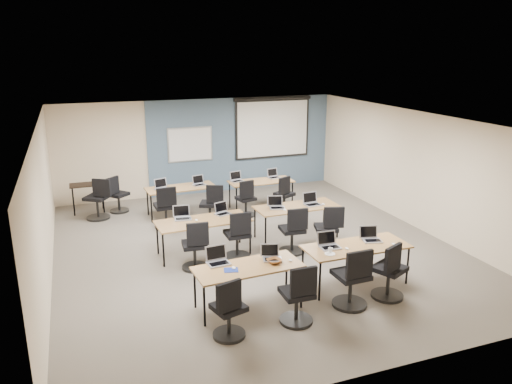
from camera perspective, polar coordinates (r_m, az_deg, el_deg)
name	(u,v)px	position (r m, az deg, el deg)	size (l,w,h in m)	color
floor	(255,248)	(10.62, -0.14, -6.40)	(8.00, 9.00, 0.02)	#6B6354
ceiling	(255,120)	(9.90, -0.15, 8.19)	(8.00, 9.00, 0.02)	white
wall_back	(200,147)	(14.37, -6.42, 5.16)	(8.00, 0.04, 2.70)	beige
wall_front	(382,278)	(6.41, 14.20, -9.56)	(8.00, 0.04, 2.70)	beige
wall_left	(43,208)	(9.61, -23.13, -1.66)	(0.04, 9.00, 2.70)	beige
wall_right	(417,170)	(12.11, 17.91, 2.39)	(0.04, 9.00, 2.70)	beige
blue_accent_panel	(242,144)	(14.69, -1.64, 5.49)	(5.50, 0.04, 2.70)	#3D5977
whiteboard	(190,144)	(14.21, -7.53, 5.40)	(1.28, 0.03, 0.98)	#AEBAC2
projector_screen	(273,125)	(14.87, 1.92, 7.72)	(2.40, 0.10, 1.82)	black
training_table_front_left	(248,269)	(8.04, -0.91, -8.79)	(1.74, 0.72, 0.73)	#996D42
training_table_front_right	(356,248)	(9.00, 11.37, -6.30)	(1.87, 0.78, 0.73)	olive
training_table_mid_left	(203,222)	(10.13, -6.05, -3.46)	(1.89, 0.79, 0.73)	brown
training_table_mid_right	(297,208)	(10.99, 4.67, -1.84)	(1.84, 0.77, 0.73)	#96562B
training_table_back_left	(181,189)	(12.57, -8.58, 0.33)	(1.71, 0.71, 0.73)	#99683C
training_table_back_right	(261,183)	(13.01, 0.58, 1.07)	(1.67, 0.69, 0.73)	olive
laptop_0	(218,259)	(8.14, -4.40, -7.65)	(0.35, 0.30, 0.27)	silver
mouse_0	(234,268)	(7.95, -2.56, -8.65)	(0.06, 0.10, 0.03)	white
task_chair_0	(229,314)	(7.39, -3.12, -13.71)	(0.49, 0.49, 0.97)	black
laptop_1	(271,256)	(8.27, 1.77, -7.27)	(0.31, 0.26, 0.23)	#B7B7BE
mouse_1	(290,260)	(8.22, 3.95, -7.80)	(0.06, 0.09, 0.03)	white
task_chair_1	(298,299)	(7.75, 4.85, -12.13)	(0.52, 0.52, 1.00)	black
laptop_2	(329,243)	(8.82, 8.31, -5.84)	(0.35, 0.29, 0.26)	silver
mouse_2	(347,249)	(8.80, 10.34, -6.37)	(0.06, 0.09, 0.03)	white
task_chair_2	(352,282)	(8.31, 10.95, -10.11)	(0.58, 0.58, 1.05)	black
laptop_3	(371,237)	(9.26, 12.99, -5.04)	(0.33, 0.28, 0.25)	silver
mouse_3	(394,244)	(9.17, 15.48, -5.77)	(0.06, 0.09, 0.03)	white
task_chair_3	(389,275)	(8.72, 14.99, -9.19)	(0.59, 0.55, 1.02)	black
laptop_4	(182,216)	(10.25, -8.42, -2.68)	(0.34, 0.29, 0.26)	#BCBCC3
mouse_4	(196,220)	(10.11, -6.83, -3.20)	(0.06, 0.09, 0.03)	white
task_chair_4	(196,249)	(9.55, -6.93, -6.54)	(0.51, 0.51, 0.99)	black
laptop_5	(222,211)	(10.45, -3.88, -2.19)	(0.31, 0.27, 0.24)	silver
mouse_5	(241,214)	(10.38, -1.68, -2.56)	(0.06, 0.10, 0.03)	white
task_chair_5	(238,239)	(9.97, -2.07, -5.37)	(0.53, 0.53, 1.01)	black
laptop_6	(276,205)	(10.82, 2.34, -1.50)	(0.33, 0.28, 0.25)	#A09FAB
mouse_6	(285,210)	(10.67, 3.30, -2.05)	(0.07, 0.10, 0.04)	white
task_chair_6	(293,234)	(10.23, 4.29, -4.83)	(0.53, 0.53, 1.00)	black
laptop_7	(312,202)	(11.10, 6.37, -1.11)	(0.35, 0.30, 0.26)	#B7B7BA
mouse_7	(323,204)	(11.14, 7.69, -1.38)	(0.06, 0.10, 0.04)	white
task_chair_7	(328,232)	(10.44, 8.21, -4.56)	(0.52, 0.51, 0.99)	black
laptop_8	(161,187)	(12.45, -10.77, 0.60)	(0.33, 0.28, 0.25)	silver
mouse_8	(169,190)	(12.32, -9.91, 0.23)	(0.06, 0.09, 0.03)	white
task_chair_8	(166,211)	(11.79, -10.23, -2.11)	(0.56, 0.56, 1.03)	black
laptop_9	(199,183)	(12.69, -6.55, 1.08)	(0.31, 0.26, 0.24)	silver
mouse_9	(208,186)	(12.54, -5.54, 0.68)	(0.06, 0.09, 0.03)	white
task_chair_9	(211,207)	(11.97, -5.14, -1.75)	(0.53, 0.50, 0.98)	black
laptop_10	(237,179)	(12.98, -2.24, 1.52)	(0.32, 0.27, 0.25)	#BBBBBB
mouse_10	(251,182)	(12.86, -0.54, 1.17)	(0.06, 0.09, 0.03)	white
task_chair_10	(246,201)	(12.40, -1.14, -1.09)	(0.47, 0.47, 0.96)	black
laptop_11	(273,175)	(13.33, 2.01, 1.91)	(0.31, 0.26, 0.24)	silver
mouse_11	(281,179)	(13.12, 2.87, 1.45)	(0.06, 0.10, 0.03)	white
task_chair_11	(284,197)	(12.79, 3.26, -0.58)	(0.51, 0.47, 0.96)	black
blue_mousepad	(231,270)	(7.90, -2.87, -8.89)	(0.22, 0.19, 0.01)	navy
snack_bowl	(274,261)	(8.14, 2.11, -7.88)	(0.25, 0.25, 0.06)	#9C6722
snack_plate	(330,254)	(8.55, 8.45, -7.00)	(0.18, 0.18, 0.01)	white
coffee_cup	(330,250)	(8.59, 8.50, -6.62)	(0.07, 0.07, 0.07)	silver
utility_table	(87,188)	(13.37, -18.74, 0.44)	(0.84, 0.46, 0.75)	black
spare_chair_a	(117,197)	(13.20, -15.58, -0.61)	(0.56, 0.48, 0.97)	black
spare_chair_b	(98,202)	(12.81, -17.57, -1.11)	(0.64, 0.57, 1.04)	black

